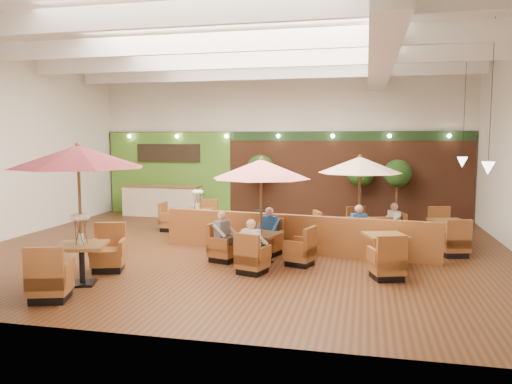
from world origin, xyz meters
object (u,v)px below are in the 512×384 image
(table_2, at_px, (359,183))
(diner_2, at_px, (224,231))
(diner_0, at_px, (252,240))
(service_counter, at_px, (162,201))
(table_1, at_px, (261,191))
(table_3, at_px, (191,218))
(topiary_1, at_px, (360,175))
(topiary_2, at_px, (397,176))
(topiary_0, at_px, (261,171))
(diner_1, at_px, (269,226))
(table_5, at_px, (448,235))
(table_0, at_px, (79,178))
(diner_4, at_px, (392,219))
(table_4, at_px, (385,252))
(diner_3, at_px, (358,223))
(booth_divider, at_px, (294,234))

(table_2, bearing_deg, diner_2, -160.94)
(table_2, distance_m, diner_0, 4.39)
(service_counter, height_order, table_1, table_1)
(table_3, xyz_separation_m, topiary_1, (5.21, 3.14, 1.21))
(table_2, height_order, diner_2, table_2)
(topiary_1, xyz_separation_m, topiary_2, (1.26, -0.00, 0.01))
(service_counter, height_order, table_3, table_3)
(topiary_0, relative_size, topiary_1, 1.06)
(diner_1, bearing_deg, table_5, -146.92)
(topiary_2, bearing_deg, topiary_1, 180.00)
(topiary_0, bearing_deg, service_counter, -177.00)
(table_0, bearing_deg, diner_4, 21.89)
(topiary_2, height_order, diner_0, topiary_2)
(table_0, distance_m, diner_1, 4.85)
(topiary_1, bearing_deg, service_counter, -178.46)
(topiary_1, xyz_separation_m, diner_2, (-3.12, -6.64, -0.92))
(topiary_0, bearing_deg, table_2, -47.03)
(table_4, bearing_deg, table_5, 36.65)
(topiary_1, height_order, diner_0, topiary_1)
(diner_4, bearing_deg, diner_2, 96.46)
(diner_0, distance_m, diner_2, 1.30)
(service_counter, height_order, table_4, service_counter)
(table_5, relative_size, diner_3, 3.50)
(table_3, distance_m, table_4, 6.72)
(booth_divider, bearing_deg, table_1, -108.72)
(table_5, distance_m, diner_0, 5.86)
(table_4, relative_size, diner_0, 3.68)
(booth_divider, distance_m, topiary_2, 6.23)
(booth_divider, bearing_deg, diner_2, -133.59)
(booth_divider, bearing_deg, table_5, 28.43)
(table_1, bearing_deg, diner_1, 106.70)
(topiary_1, distance_m, diner_3, 4.89)
(table_3, relative_size, topiary_1, 1.10)
(table_2, relative_size, diner_2, 3.48)
(diner_4, bearing_deg, diner_1, 92.59)
(table_3, bearing_deg, diner_0, -56.65)
(topiary_0, relative_size, diner_4, 3.26)
(diner_3, bearing_deg, topiary_1, 69.76)
(booth_divider, height_order, topiary_0, topiary_0)
(topiary_2, bearing_deg, table_3, -154.10)
(service_counter, distance_m, topiary_2, 8.75)
(table_0, xyz_separation_m, table_3, (0.16, 5.96, -1.72))
(table_5, relative_size, topiary_0, 1.15)
(topiary_0, xyz_separation_m, topiary_2, (4.87, 0.00, -0.10))
(table_4, bearing_deg, topiary_0, 104.85)
(topiary_1, bearing_deg, table_0, -120.55)
(table_4, xyz_separation_m, topiary_1, (-0.65, 6.42, 1.28))
(table_5, bearing_deg, diner_1, -172.89)
(table_3, bearing_deg, topiary_1, 30.08)
(table_2, height_order, table_3, table_2)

